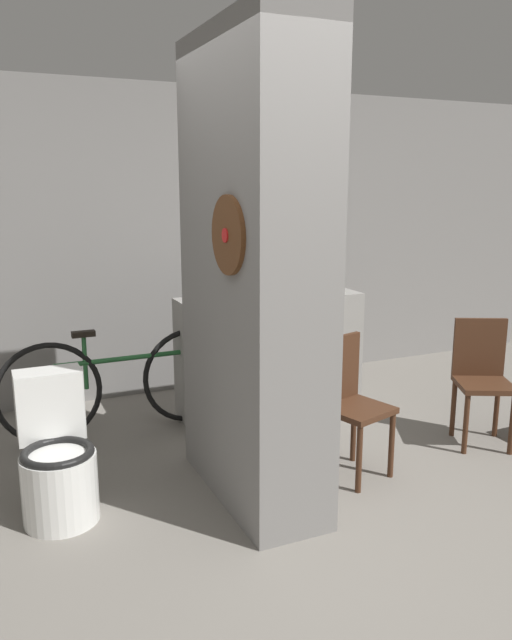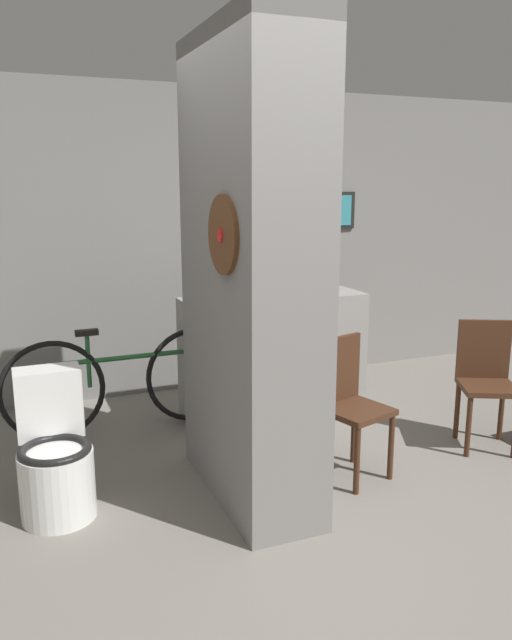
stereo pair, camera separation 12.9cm
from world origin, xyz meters
name	(u,v)px [view 2 (the right image)]	position (x,y,z in m)	size (l,w,h in m)	color
ground_plane	(317,536)	(0.00, 0.00, 0.00)	(14.00, 14.00, 0.00)	slate
wall_back	(177,242)	(0.00, 2.63, 1.30)	(8.00, 0.09, 2.60)	gray
pillar_center	(250,276)	(-0.14, 0.59, 1.30)	(0.49, 1.18, 2.60)	gray
counter_shelf	(274,354)	(0.54, 1.77, 0.47)	(1.46, 0.44, 0.94)	gray
toilet	(55,457)	(-1.22, 0.79, 0.32)	(0.40, 0.56, 0.78)	white
chair_near_pillar	(349,401)	(0.52, 0.57, 0.49)	(0.45, 0.45, 0.87)	#422616
chair_by_doorway	(486,378)	(1.63, 0.61, 0.49)	(0.49, 0.49, 0.87)	#422616
bicycle	(126,381)	(-0.63, 1.81, 0.38)	(1.77, 0.42, 0.79)	black
bottle_tall	(305,279)	(0.79, 1.75, 1.07)	(0.08, 0.08, 0.33)	#267233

